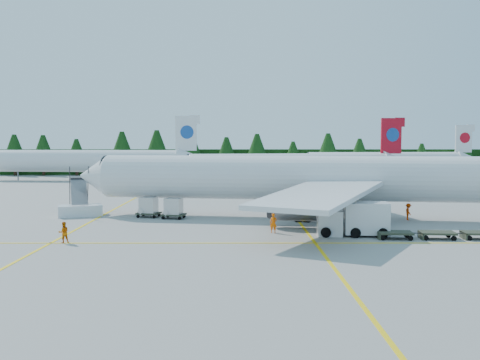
{
  "coord_description": "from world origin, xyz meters",
  "views": [
    {
      "loc": [
        0.26,
        -45.88,
        7.58
      ],
      "look_at": [
        0.34,
        12.4,
        3.5
      ],
      "focal_mm": 40.0,
      "sensor_mm": 36.0,
      "label": 1
    }
  ],
  "objects_px": {
    "airstairs": "(80,207)",
    "service_truck": "(353,219)",
    "airliner_red": "(286,166)",
    "airliner_navy": "(280,179)"
  },
  "relations": [
    {
      "from": "airliner_navy",
      "to": "airliner_red",
      "type": "bearing_deg",
      "value": 93.02
    },
    {
      "from": "airliner_red",
      "to": "airstairs",
      "type": "distance_m",
      "value": 44.18
    },
    {
      "from": "airstairs",
      "to": "service_truck",
      "type": "xyz_separation_m",
      "value": [
        25.86,
        -12.01,
        0.5
      ]
    },
    {
      "from": "airliner_red",
      "to": "service_truck",
      "type": "xyz_separation_m",
      "value": [
        1.25,
        -48.61,
        -2.24
      ]
    },
    {
      "from": "airstairs",
      "to": "service_truck",
      "type": "distance_m",
      "value": 28.51
    },
    {
      "from": "airliner_red",
      "to": "service_truck",
      "type": "distance_m",
      "value": 48.67
    },
    {
      "from": "airliner_navy",
      "to": "service_truck",
      "type": "xyz_separation_m",
      "value": [
        5.14,
        -10.78,
        -2.58
      ]
    },
    {
      "from": "airstairs",
      "to": "service_truck",
      "type": "bearing_deg",
      "value": -43.62
    },
    {
      "from": "airliner_navy",
      "to": "airstairs",
      "type": "xyz_separation_m",
      "value": [
        -20.71,
        1.23,
        -3.08
      ]
    },
    {
      "from": "airliner_red",
      "to": "airliner_navy",
      "type": "bearing_deg",
      "value": -107.8
    }
  ]
}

